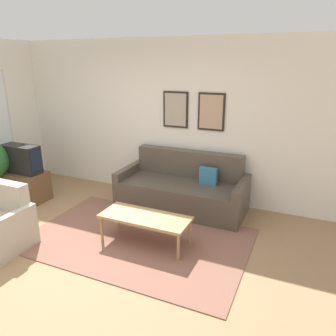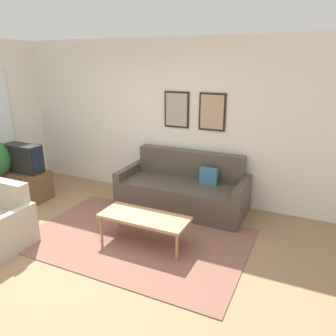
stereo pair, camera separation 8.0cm
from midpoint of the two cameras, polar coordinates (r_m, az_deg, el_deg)
ground_plane at (r=4.33m, az=-16.37°, el=-15.20°), size 16.00×16.00×0.00m
area_rug at (r=4.60m, az=-5.88°, el=-12.23°), size 2.96×1.90×0.01m
wall_back at (r=5.76m, az=-1.76°, el=8.42°), size 8.00×0.09×2.70m
couch at (r=5.40m, az=2.16°, el=-3.80°), size 2.07×0.90×0.90m
coffee_table at (r=4.35m, az=-4.52°, el=-8.75°), size 1.19×0.49×0.40m
tv_stand at (r=6.25m, az=-23.98°, el=-2.86°), size 0.78×0.47×0.50m
tv at (r=6.11m, az=-24.54°, el=1.45°), size 0.68×0.28×0.48m
potted_plant_by_window at (r=6.59m, az=-25.15°, el=0.69°), size 0.53×0.53×0.83m
potted_plant_small at (r=6.46m, az=-26.32°, el=-1.01°), size 0.41×0.41×0.67m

